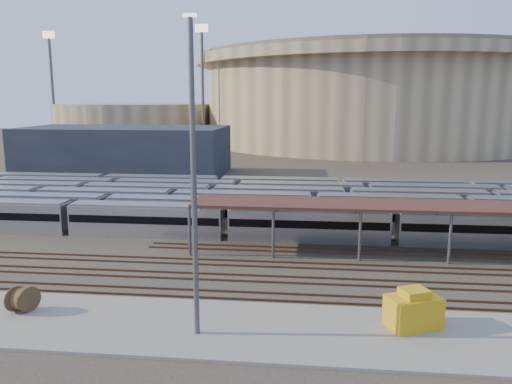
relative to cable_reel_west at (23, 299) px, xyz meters
name	(u,v)px	position (x,y,z in m)	size (l,w,h in m)	color
ground	(266,262)	(16.96, 14.09, -1.17)	(420.00, 420.00, 0.00)	#383026
apron	(177,326)	(11.96, -0.91, -1.07)	(50.00, 9.00, 0.20)	gray
subway_trains	(265,205)	(15.18, 32.59, 0.63)	(130.30, 23.90, 3.60)	silver
inspection_shed	(489,209)	(38.96, 18.09, 3.82)	(60.30, 6.00, 5.30)	#515055
empty_tracks	(261,279)	(16.96, 9.09, -1.08)	(170.00, 9.62, 0.18)	#4C3323
stadium	(370,97)	(41.96, 154.09, 15.31)	(124.00, 124.00, 32.50)	tan
secondary_arena	(134,123)	(-43.04, 144.09, 5.83)	(56.00, 56.00, 14.00)	tan
service_building	(125,151)	(-18.04, 69.09, 3.83)	(42.00, 20.00, 10.00)	#1E232D
floodlight_0	(203,83)	(-13.04, 124.09, 19.48)	(4.00, 1.00, 38.40)	#515055
floodlight_1	(52,85)	(-68.04, 134.09, 19.48)	(4.00, 1.00, 38.40)	#515055
floodlight_3	(277,87)	(6.96, 174.09, 19.48)	(4.00, 1.00, 38.40)	#515055
cable_reel_west	(23,299)	(0.00, 0.00, 0.00)	(1.93, 1.93, 1.07)	brown
yard_light_pole	(194,181)	(13.70, -2.03, 9.46)	(0.81, 0.36, 20.68)	#515055
yellow_equipment	(413,312)	(28.41, 0.54, 0.14)	(3.55, 2.22, 2.22)	#C69812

